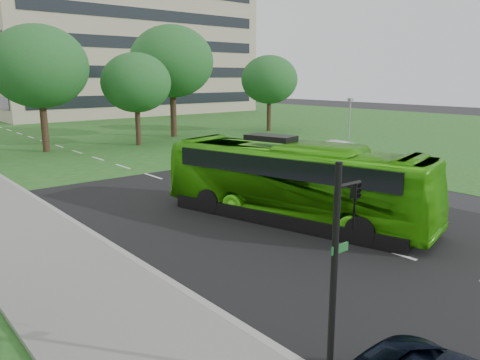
% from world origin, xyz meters
% --- Properties ---
extents(ground, '(160.00, 160.00, 0.00)m').
position_xyz_m(ground, '(0.00, 0.00, 0.00)').
color(ground, black).
rests_on(ground, ground).
extents(street_surfaces, '(120.00, 120.00, 0.15)m').
position_xyz_m(street_surfaces, '(-0.38, 22.75, 0.03)').
color(street_surfaces, black).
rests_on(street_surfaces, ground).
extents(office_building, '(40.10, 20.10, 25.00)m').
position_xyz_m(office_building, '(21.96, 61.96, 12.50)').
color(office_building, tan).
rests_on(office_building, ground).
extents(tree_park_b, '(7.41, 7.41, 9.72)m').
position_xyz_m(tree_park_b, '(-1.77, 27.76, 6.55)').
color(tree_park_b, black).
rests_on(tree_park_b, ground).
extents(tree_park_c, '(5.89, 5.89, 7.82)m').
position_xyz_m(tree_park_c, '(5.60, 26.37, 5.31)').
color(tree_park_c, black).
rests_on(tree_park_c, ground).
extents(tree_park_d, '(8.07, 8.07, 10.67)m').
position_xyz_m(tree_park_d, '(11.15, 29.56, 7.23)').
color(tree_park_d, black).
rests_on(tree_park_d, ground).
extents(tree_park_e, '(6.07, 6.07, 8.09)m').
position_xyz_m(tree_park_e, '(21.82, 27.18, 5.50)').
color(tree_park_e, black).
rests_on(tree_park_e, ground).
extents(bus, '(5.48, 11.83, 3.21)m').
position_xyz_m(bus, '(0.20, 2.70, 1.60)').
color(bus, '#3CAF10').
rests_on(bus, ground).
extents(sedan, '(4.23, 1.82, 1.35)m').
position_xyz_m(sedan, '(13.47, 10.63, 0.68)').
color(sedan, '#BCBCC1').
rests_on(sedan, ground).
extents(traffic_light, '(0.70, 0.20, 4.40)m').
position_xyz_m(traffic_light, '(-7.06, -5.34, 2.59)').
color(traffic_light, black).
rests_on(traffic_light, ground).
extents(camera_pole, '(0.40, 0.36, 4.23)m').
position_xyz_m(camera_pole, '(16.00, 12.00, 2.73)').
color(camera_pole, gray).
rests_on(camera_pole, ground).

